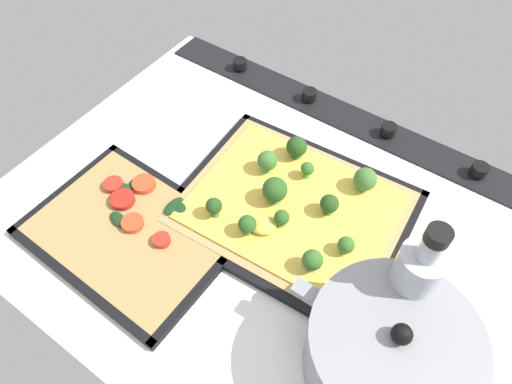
# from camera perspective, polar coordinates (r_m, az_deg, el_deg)

# --- Properties ---
(ground_plane) EXTENTS (0.83, 0.64, 0.03)m
(ground_plane) POSITION_cam_1_polar(r_m,az_deg,el_deg) (0.74, 0.81, -4.18)
(ground_plane) COLOR white
(stove_control_panel) EXTENTS (0.80, 0.07, 0.03)m
(stove_control_panel) POSITION_cam_1_polar(r_m,az_deg,el_deg) (0.89, 11.27, 9.31)
(stove_control_panel) COLOR black
(stove_control_panel) RESTS_ON ground_plane
(baking_tray_front) EXTENTS (0.37, 0.31, 0.01)m
(baking_tray_front) POSITION_cam_1_polar(r_m,az_deg,el_deg) (0.74, 4.50, -2.34)
(baking_tray_front) COLOR black
(baking_tray_front) RESTS_ON ground_plane
(broccoli_pizza) EXTENTS (0.35, 0.28, 0.06)m
(broccoli_pizza) POSITION_cam_1_polar(r_m,az_deg,el_deg) (0.72, 4.68, -1.56)
(broccoli_pizza) COLOR tan
(broccoli_pizza) RESTS_ON baking_tray_front
(baking_tray_back) EXTENTS (0.31, 0.23, 0.01)m
(baking_tray_back) POSITION_cam_1_polar(r_m,az_deg,el_deg) (0.74, -15.40, -5.04)
(baking_tray_back) COLOR black
(baking_tray_back) RESTS_ON ground_plane
(veggie_pizza_back) EXTENTS (0.29, 0.21, 0.02)m
(veggie_pizza_back) POSITION_cam_1_polar(r_m,az_deg,el_deg) (0.73, -15.40, -4.31)
(veggie_pizza_back) COLOR #A7884F
(veggie_pizza_back) RESTS_ON baking_tray_back
(cooking_pot) EXTENTS (0.27, 0.20, 0.13)m
(cooking_pot) POSITION_cam_1_polar(r_m,az_deg,el_deg) (0.60, 16.17, -18.84)
(cooking_pot) COLOR gray
(cooking_pot) RESTS_ON ground_plane
(oil_bottle) EXTENTS (0.06, 0.06, 0.21)m
(oil_bottle) POSITION_cam_1_polar(r_m,az_deg,el_deg) (0.60, 18.45, -11.10)
(oil_bottle) COLOR #B7BCC6
(oil_bottle) RESTS_ON ground_plane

